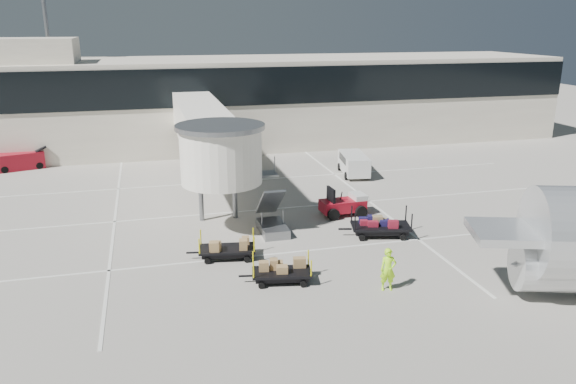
% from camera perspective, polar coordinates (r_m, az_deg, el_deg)
% --- Properties ---
extents(ground, '(140.00, 140.00, 0.00)m').
position_cam_1_polar(ground, '(27.21, 3.71, -7.51)').
color(ground, '#B8B2A4').
rests_on(ground, ground).
extents(lane_markings, '(40.00, 30.00, 0.02)m').
position_cam_1_polar(lane_markings, '(35.45, -1.98, -1.59)').
color(lane_markings, silver).
rests_on(lane_markings, ground).
extents(terminal, '(64.00, 12.11, 15.20)m').
position_cam_1_polar(terminal, '(54.46, -6.45, 9.23)').
color(terminal, silver).
rests_on(terminal, ground).
extents(jet_bridge, '(5.70, 20.40, 6.03)m').
position_cam_1_polar(jet_bridge, '(36.66, -8.12, 5.78)').
color(jet_bridge, white).
rests_on(jet_bridge, ground).
extents(baggage_tug, '(2.80, 1.87, 1.79)m').
position_cam_1_polar(baggage_tug, '(34.09, 5.70, -1.29)').
color(baggage_tug, maroon).
rests_on(baggage_tug, ground).
extents(suitcase_cart, '(3.97, 2.26, 1.52)m').
position_cam_1_polar(suitcase_cart, '(31.06, 9.42, -3.51)').
color(suitcase_cart, black).
rests_on(suitcase_cart, ground).
extents(box_cart_near, '(3.32, 1.76, 1.27)m').
position_cam_1_polar(box_cart_near, '(25.40, -0.71, -8.16)').
color(box_cart_near, black).
rests_on(box_cart_near, ground).
extents(box_cart_far, '(3.45, 1.78, 1.32)m').
position_cam_1_polar(box_cart_far, '(28.00, -6.30, -5.77)').
color(box_cart_far, black).
rests_on(box_cart_far, ground).
extents(ground_worker, '(0.77, 0.58, 1.92)m').
position_cam_1_polar(ground_worker, '(24.87, 10.13, -7.76)').
color(ground_worker, '#ABFF1A').
rests_on(ground_worker, ground).
extents(minivan, '(2.37, 4.41, 1.59)m').
position_cam_1_polar(minivan, '(43.30, 6.67, 3.02)').
color(minivan, silver).
rests_on(minivan, ground).
extents(belt_loader, '(3.91, 2.38, 1.77)m').
position_cam_1_polar(belt_loader, '(49.40, -25.49, 2.87)').
color(belt_loader, maroon).
rests_on(belt_loader, ground).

